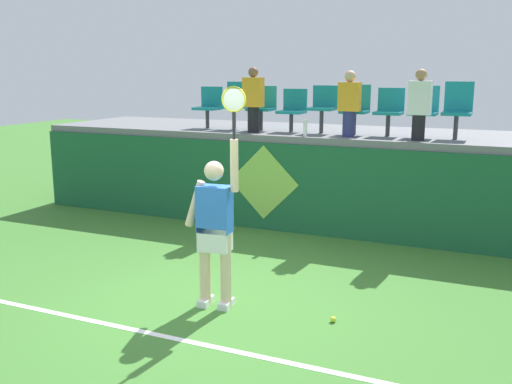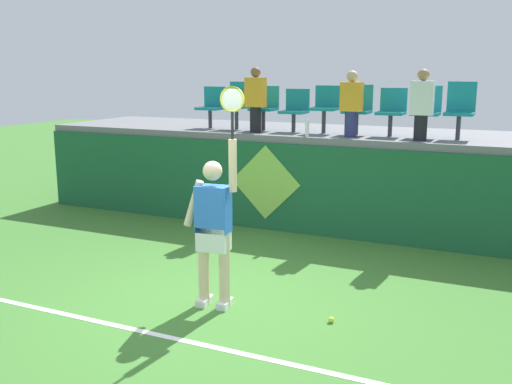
# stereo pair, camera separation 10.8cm
# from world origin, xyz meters

# --- Properties ---
(ground_plane) EXTENTS (40.00, 40.00, 0.00)m
(ground_plane) POSITION_xyz_m (0.00, 0.00, 0.00)
(ground_plane) COLOR #3D752D
(court_back_wall) EXTENTS (10.81, 0.20, 1.50)m
(court_back_wall) POSITION_xyz_m (0.00, 3.35, 0.75)
(court_back_wall) COLOR #195633
(court_back_wall) RESTS_ON ground_plane
(spectator_platform) EXTENTS (10.81, 2.46, 0.12)m
(spectator_platform) POSITION_xyz_m (0.00, 4.53, 1.56)
(spectator_platform) COLOR slate
(spectator_platform) RESTS_ON court_back_wall
(court_baseline_stripe) EXTENTS (9.73, 0.08, 0.01)m
(court_baseline_stripe) POSITION_xyz_m (0.00, -0.95, 0.00)
(court_baseline_stripe) COLOR white
(court_baseline_stripe) RESTS_ON ground_plane
(tennis_player) EXTENTS (0.75, 0.30, 2.53)m
(tennis_player) POSITION_xyz_m (0.05, -0.03, 0.97)
(tennis_player) COLOR white
(tennis_player) RESTS_ON ground_plane
(tennis_ball) EXTENTS (0.07, 0.07, 0.07)m
(tennis_ball) POSITION_xyz_m (1.42, 0.09, 0.03)
(tennis_ball) COLOR #D1E533
(tennis_ball) RESTS_ON ground_plane
(water_bottle) EXTENTS (0.06, 0.06, 0.27)m
(water_bottle) POSITION_xyz_m (-0.09, 3.43, 1.76)
(water_bottle) COLOR white
(water_bottle) RESTS_ON spectator_platform
(stadium_chair_0) EXTENTS (0.44, 0.42, 0.77)m
(stadium_chair_0) POSITION_xyz_m (-2.24, 4.08, 2.05)
(stadium_chair_0) COLOR #38383D
(stadium_chair_0) RESTS_ON spectator_platform
(stadium_chair_1) EXTENTS (0.44, 0.42, 0.87)m
(stadium_chair_1) POSITION_xyz_m (-1.68, 4.09, 2.11)
(stadium_chair_1) COLOR #38383D
(stadium_chair_1) RESTS_ON spectator_platform
(stadium_chair_2) EXTENTS (0.44, 0.42, 0.79)m
(stadium_chair_2) POSITION_xyz_m (-1.14, 4.08, 2.07)
(stadium_chair_2) COLOR #38383D
(stadium_chair_2) RESTS_ON spectator_platform
(stadium_chair_3) EXTENTS (0.44, 0.42, 0.75)m
(stadium_chair_3) POSITION_xyz_m (-0.56, 4.08, 2.03)
(stadium_chair_3) COLOR #38383D
(stadium_chair_3) RESTS_ON spectator_platform
(stadium_chair_4) EXTENTS (0.44, 0.42, 0.81)m
(stadium_chair_4) POSITION_xyz_m (-0.00, 4.08, 2.09)
(stadium_chair_4) COLOR #38383D
(stadium_chair_4) RESTS_ON spectator_platform
(stadium_chair_5) EXTENTS (0.44, 0.42, 0.84)m
(stadium_chair_5) POSITION_xyz_m (0.57, 4.09, 2.08)
(stadium_chair_5) COLOR #38383D
(stadium_chair_5) RESTS_ON spectator_platform
(stadium_chair_6) EXTENTS (0.44, 0.42, 0.79)m
(stadium_chair_6) POSITION_xyz_m (1.14, 4.08, 2.06)
(stadium_chair_6) COLOR #38383D
(stadium_chair_6) RESTS_ON spectator_platform
(stadium_chair_7) EXTENTS (0.44, 0.42, 0.83)m
(stadium_chair_7) POSITION_xyz_m (1.69, 4.09, 2.08)
(stadium_chair_7) COLOR #38383D
(stadium_chair_7) RESTS_ON spectator_platform
(stadium_chair_8) EXTENTS (0.44, 0.42, 0.90)m
(stadium_chair_8) POSITION_xyz_m (2.21, 4.09, 2.11)
(stadium_chair_8) COLOR #38383D
(stadium_chair_8) RESTS_ON spectator_platform
(spectator_0) EXTENTS (0.34, 0.20, 1.07)m
(spectator_0) POSITION_xyz_m (0.57, 3.67, 2.17)
(spectator_0) COLOR navy
(spectator_0) RESTS_ON spectator_platform
(spectator_1) EXTENTS (0.34, 0.20, 1.09)m
(spectator_1) POSITION_xyz_m (1.69, 3.62, 2.18)
(spectator_1) COLOR black
(spectator_1) RESTS_ON spectator_platform
(spectator_2) EXTENTS (0.34, 0.20, 1.13)m
(spectator_2) POSITION_xyz_m (-1.14, 3.67, 2.20)
(spectator_2) COLOR black
(spectator_2) RESTS_ON spectator_platform
(wall_signage_mount) EXTENTS (1.27, 0.01, 1.46)m
(wall_signage_mount) POSITION_xyz_m (-0.76, 3.25, 0.00)
(wall_signage_mount) COLOR #195633
(wall_signage_mount) RESTS_ON ground_plane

